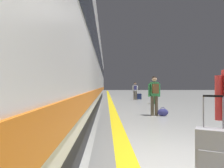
{
  "coord_description": "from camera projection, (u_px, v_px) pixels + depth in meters",
  "views": [
    {
      "loc": [
        -1.49,
        -2.85,
        1.21
      ],
      "look_at": [
        -1.28,
        4.33,
        1.29
      ],
      "focal_mm": 33.08,
      "sensor_mm": 36.0,
      "label": 1
    }
  ],
  "objects": [
    {
      "name": "waste_bin",
      "position": [
        155.0,
        97.0,
        14.06
      ],
      "size": [
        0.46,
        0.46,
        0.91
      ],
      "color": "#2D6638",
      "rests_on": "ground"
    },
    {
      "name": "tactile_edge_band",
      "position": [
        106.0,
        105.0,
        12.83
      ],
      "size": [
        0.58,
        80.0,
        0.01
      ],
      "primitive_type": "cube",
      "color": "slate",
      "rests_on": "ground"
    },
    {
      "name": "high_speed_train",
      "position": [
        70.0,
        60.0,
        10.05
      ],
      "size": [
        2.94,
        28.93,
        4.97
      ],
      "color": "#38383D",
      "rests_on": "ground"
    },
    {
      "name": "passenger_near",
      "position": [
        154.0,
        92.0,
        8.44
      ],
      "size": [
        0.51,
        0.33,
        1.62
      ],
      "color": "brown",
      "rests_on": "ground"
    },
    {
      "name": "rolling_suitcase_foreground",
      "position": [
        213.0,
        157.0,
        2.39
      ],
      "size": [
        0.44,
        0.37,
        1.11
      ],
      "color": "#9E9EA3",
      "rests_on": "ground"
    },
    {
      "name": "suitcase_mid",
      "position": [
        139.0,
        96.0,
        18.14
      ],
      "size": [
        0.39,
        0.25,
        0.94
      ],
      "color": "#19234C",
      "rests_on": "ground"
    },
    {
      "name": "safety_line_strip",
      "position": [
        111.0,
        105.0,
        12.84
      ],
      "size": [
        0.36,
        80.0,
        0.01
      ],
      "primitive_type": "cube",
      "color": "yellow",
      "rests_on": "ground"
    },
    {
      "name": "duffel_bag_near",
      "position": [
        163.0,
        112.0,
        8.34
      ],
      "size": [
        0.44,
        0.26,
        0.36
      ],
      "color": "navy",
      "rests_on": "ground"
    },
    {
      "name": "passenger_mid",
      "position": [
        135.0,
        89.0,
        18.4
      ],
      "size": [
        0.48,
        0.32,
        1.56
      ],
      "color": "brown",
      "rests_on": "ground"
    }
  ]
}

